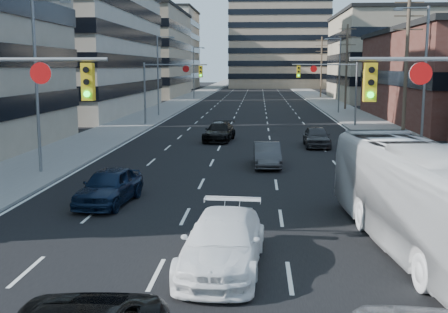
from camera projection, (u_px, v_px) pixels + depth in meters
road_surface at (255, 90)px, 137.31m from camera, size 18.00×300.00×0.02m
sidewalk_left at (209, 90)px, 138.01m from camera, size 5.00×300.00×0.15m
sidewalk_right at (303, 90)px, 136.59m from camera, size 5.00×300.00×0.15m
office_left_far at (130, 54)px, 107.96m from camera, size 20.00×30.00×16.00m
office_right_far at (404, 58)px, 93.27m from camera, size 22.00×28.00×14.00m
bg_block_left at (149, 50)px, 147.31m from camera, size 24.00×24.00×20.00m
bg_block_right at (389, 65)px, 134.39m from camera, size 22.00×22.00×12.00m
signal_far_left at (169, 81)px, 53.33m from camera, size 6.09×0.33×6.00m
signal_far_right at (331, 81)px, 52.38m from camera, size 6.09×0.33×6.00m
utility_pole_block at (406, 64)px, 43.01m from camera, size 2.20×0.28×11.00m
utility_pole_midblock at (346, 65)px, 72.57m from camera, size 2.20×0.28×11.00m
utility_pole_distant at (321, 66)px, 102.14m from camera, size 2.20×0.28×11.00m
streetlight_left_near at (39, 77)px, 28.74m from camera, size 2.03×0.22×9.00m
streetlight_left_mid at (159, 72)px, 63.23m from camera, size 2.03×0.22×9.00m
streetlight_left_far at (195, 70)px, 97.73m from camera, size 2.03×0.22×9.00m
streetlight_right_near at (422, 76)px, 32.40m from camera, size 2.03×0.22×9.00m
streetlight_right_far at (338, 71)px, 66.89m from camera, size 2.03×0.22×9.00m
white_van at (223, 242)px, 15.57m from camera, size 2.47×5.40×1.53m
transit_bus at (426, 199)px, 16.91m from camera, size 3.93×12.07×3.30m
sedan_blue at (109, 186)px, 22.97m from camera, size 2.27×4.60×1.51m
sedan_grey_center at (267, 155)px, 31.63m from camera, size 1.60×4.22×1.37m
sedan_black_far at (219, 132)px, 42.55m from camera, size 2.47×5.04×1.41m
sedan_grey_right at (317, 137)px, 39.49m from camera, size 1.74×4.33×1.47m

